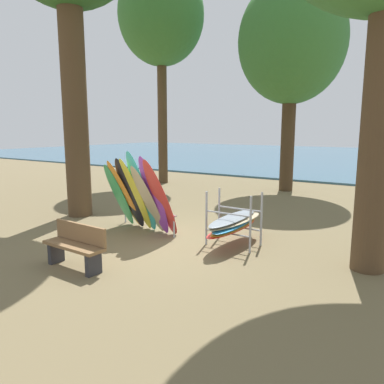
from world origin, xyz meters
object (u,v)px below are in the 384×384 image
object	(u,v)px
tree_far_left_back	(292,43)
park_bench	(76,245)
tree_mid_behind	(161,17)
leaning_board_pile	(139,196)
board_storage_rack	(234,223)

from	to	relation	value
tree_far_left_back	park_bench	bearing A→B (deg)	-91.64
park_bench	tree_mid_behind	bearing A→B (deg)	119.18
tree_far_left_back	park_bench	xyz separation A→B (m)	(-0.31, -11.01, -5.65)
tree_far_left_back	leaning_board_pile	size ratio (longest dim) A/B	3.76
board_storage_rack	park_bench	distance (m)	3.49
tree_mid_behind	park_bench	bearing A→B (deg)	-60.82
tree_mid_behind	park_bench	size ratio (longest dim) A/B	7.17
tree_far_left_back	board_storage_rack	world-z (taller)	tree_far_left_back
leaning_board_pile	board_storage_rack	xyz separation A→B (m)	(2.51, 0.39, -0.44)
tree_mid_behind	leaning_board_pile	size ratio (longest dim) A/B	4.39
tree_mid_behind	board_storage_rack	world-z (taller)	tree_mid_behind
leaning_board_pile	park_bench	distance (m)	2.65
tree_far_left_back	board_storage_rack	size ratio (longest dim) A/B	4.08
tree_far_left_back	leaning_board_pile	xyz separation A→B (m)	(-0.92, -8.48, -5.14)
tree_far_left_back	park_bench	distance (m)	12.38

